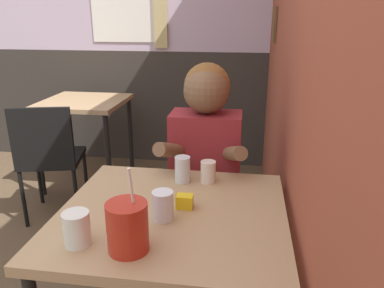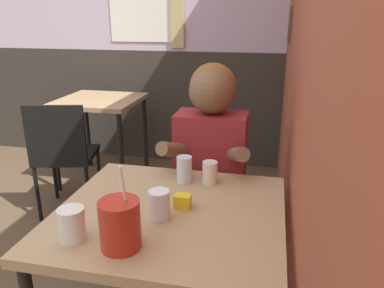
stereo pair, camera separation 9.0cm
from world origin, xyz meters
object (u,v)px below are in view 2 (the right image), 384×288
Objects in this scene: chair_near_window at (63,151)px; cocktail_pitcher at (120,224)px; person_seated at (210,176)px; main_table at (170,230)px; background_table at (100,110)px.

cocktail_pitcher reaches higher than chair_near_window.
cocktail_pitcher is (1.02, -1.35, 0.32)m from chair_near_window.
cocktail_pitcher is (-0.14, -0.79, 0.17)m from person_seated.
main_table is at bearing -58.02° from chair_near_window.
chair_near_window is at bearing 127.06° from cocktail_pitcher.
main_table is 2.98× the size of cocktail_pitcher.
cocktail_pitcher is at bearing -100.29° from person_seated.
cocktail_pitcher reaches higher than main_table.
chair_near_window is (-1.10, 1.10, -0.16)m from main_table.
cocktail_pitcher is at bearing -66.03° from chair_near_window.
chair_near_window is 0.71× the size of person_seated.
background_table is at bearing 134.34° from person_seated.
background_table is at bearing 122.44° from main_table.
chair_near_window is at bearing 135.07° from main_table.
cocktail_pitcher is at bearing -108.62° from main_table.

